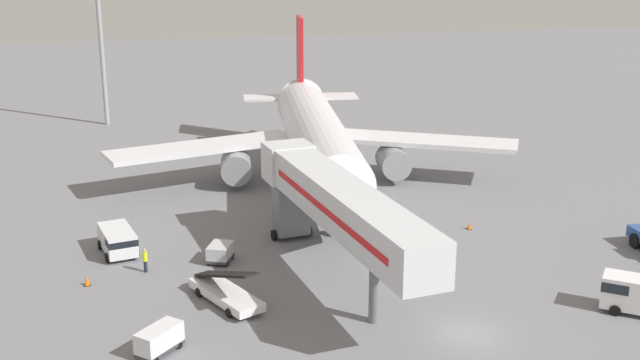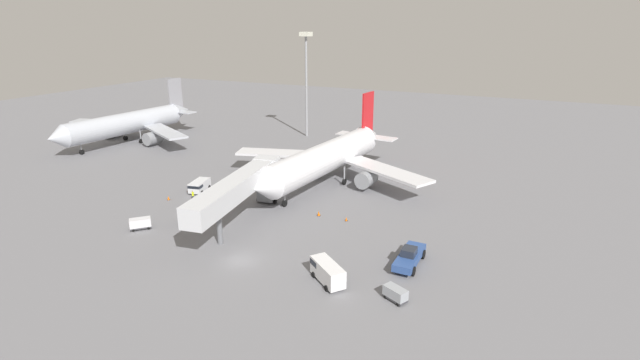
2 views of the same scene
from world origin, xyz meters
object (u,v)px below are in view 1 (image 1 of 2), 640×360
airplane_at_gate (316,136)px  safety_cone_bravo (416,229)px  belt_loader_truck (226,292)px  baggage_cart_rear_left (159,339)px  service_van_rear_right (118,240)px  jet_bridge (333,202)px  baggage_cart_near_center (220,252)px  safety_cone_alpha (469,226)px  ground_crew_worker_foreground (145,260)px  safety_cone_charlie (87,281)px

airplane_at_gate → safety_cone_bravo: airplane_at_gate is taller
airplane_at_gate → belt_loader_truck: 26.04m
airplane_at_gate → baggage_cart_rear_left: 32.87m
airplane_at_gate → safety_cone_bravo: 15.60m
service_van_rear_right → safety_cone_bravo: service_van_rear_right is taller
jet_bridge → safety_cone_bravo: bearing=40.3°
service_van_rear_right → baggage_cart_near_center: (7.11, -3.13, -0.33)m
safety_cone_alpha → ground_crew_worker_foreground: bearing=-173.0°
safety_cone_bravo → safety_cone_charlie: (-24.59, -4.54, -0.04)m
service_van_rear_right → safety_cone_alpha: (27.04, -0.76, -0.77)m
baggage_cart_near_center → safety_cone_bravo: baggage_cart_near_center is taller
airplane_at_gate → baggage_cart_near_center: bearing=-122.6°
belt_loader_truck → baggage_cart_rear_left: bearing=-127.4°
service_van_rear_right → baggage_cart_near_center: size_ratio=1.91×
airplane_at_gate → safety_cone_charlie: size_ratio=60.45×
baggage_cart_near_center → baggage_cart_rear_left: size_ratio=0.86×
airplane_at_gate → baggage_cart_rear_left: size_ratio=13.94×
belt_loader_truck → service_van_rear_right: size_ratio=1.34×
service_van_rear_right → airplane_at_gate: bearing=37.2°
service_van_rear_right → safety_cone_charlie: size_ratio=7.15×
safety_cone_alpha → safety_cone_charlie: safety_cone_charlie is taller
baggage_cart_rear_left → service_van_rear_right: bearing=99.2°
safety_cone_charlie → ground_crew_worker_foreground: bearing=20.4°
service_van_rear_right → ground_crew_worker_foreground: size_ratio=2.77×
service_van_rear_right → safety_cone_bravo: 22.66m
belt_loader_truck → safety_cone_bravo: belt_loader_truck is taller
baggage_cart_rear_left → baggage_cart_near_center: bearing=69.7°
airplane_at_gate → jet_bridge: 21.59m
belt_loader_truck → safety_cone_bravo: bearing=30.1°
ground_crew_worker_foreground → airplane_at_gate: bearing=47.5°
airplane_at_gate → ground_crew_worker_foreground: airplane_at_gate is taller
airplane_at_gate → safety_cone_charlie: bearing=-136.4°
baggage_cart_near_center → safety_cone_bravo: size_ratio=3.35×
baggage_cart_rear_left → safety_cone_alpha: size_ratio=4.83×
baggage_cart_near_center → belt_loader_truck: bearing=-92.6°
belt_loader_truck → ground_crew_worker_foreground: bearing=129.0°
service_van_rear_right → safety_cone_charlie: service_van_rear_right is taller
safety_cone_bravo → safety_cone_charlie: safety_cone_bravo is taller
airplane_at_gate → ground_crew_worker_foreground: bearing=-132.5°
jet_bridge → safety_cone_charlie: jet_bridge is taller
airplane_at_gate → service_van_rear_right: size_ratio=8.46×
jet_bridge → safety_cone_alpha: jet_bridge is taller
jet_bridge → baggage_cart_near_center: (-7.09, 4.77, -4.82)m
jet_bridge → safety_cone_charlie: 17.18m
belt_loader_truck → baggage_cart_rear_left: (-4.28, -5.59, 0.10)m
airplane_at_gate → baggage_cart_near_center: (-10.57, -16.53, -4.01)m
baggage_cart_rear_left → ground_crew_worker_foreground: 11.69m
airplane_at_gate → belt_loader_truck: size_ratio=6.31×
airplane_at_gate → service_van_rear_right: airplane_at_gate is taller
belt_loader_truck → safety_cone_charlie: size_ratio=9.58×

